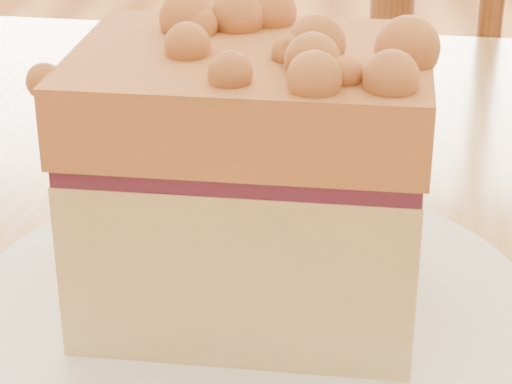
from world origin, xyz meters
The scene contains 2 objects.
plate centered at (-0.21, 0.06, 0.76)m, with size 0.24×0.24×0.02m.
cake_slice centered at (-0.21, 0.06, 0.83)m, with size 0.14×0.11×0.12m.
Camera 1 is at (-0.18, -0.29, 0.99)m, focal length 70.00 mm.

